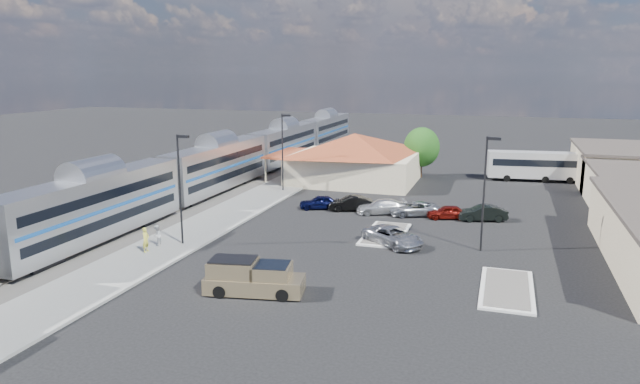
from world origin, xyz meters
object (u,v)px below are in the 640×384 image
(pickup_truck, at_px, (255,278))
(suv, at_px, (393,236))
(station_depot, at_px, (354,158))
(coach_bus, at_px, (535,164))

(pickup_truck, xyz_separation_m, suv, (6.41, 12.78, -0.26))
(station_depot, bearing_deg, suv, -68.49)
(pickup_truck, relative_size, suv, 1.19)
(pickup_truck, height_order, suv, pickup_truck)
(station_depot, relative_size, pickup_truck, 2.82)
(pickup_truck, distance_m, suv, 14.30)
(suv, height_order, coach_bus, coach_bus)
(station_depot, relative_size, suv, 3.35)
(pickup_truck, bearing_deg, suv, -36.84)
(station_depot, bearing_deg, pickup_truck, -84.92)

